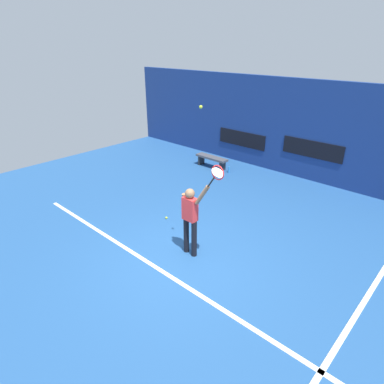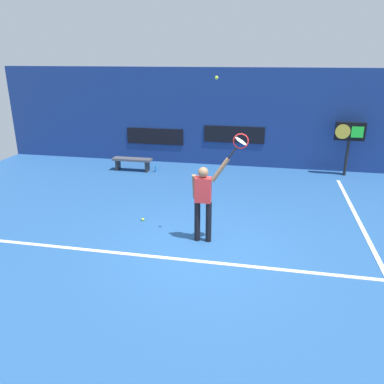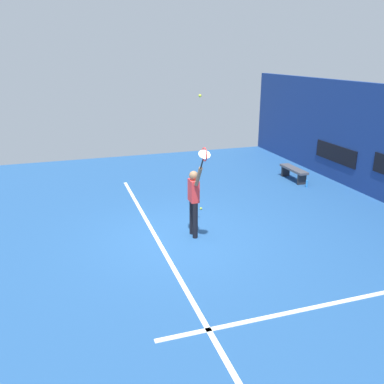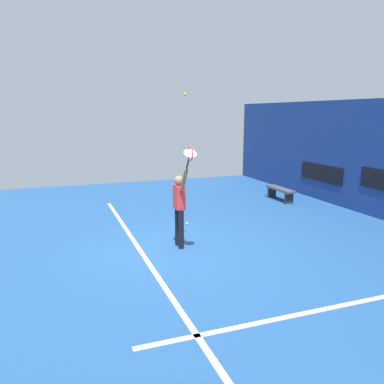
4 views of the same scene
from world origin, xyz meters
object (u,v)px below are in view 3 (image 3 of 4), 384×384
tennis_player (194,198)px  water_bottle (307,184)px  tennis_racket (204,155)px  court_bench (294,171)px  spare_ball (201,208)px  tennis_ball (200,96)px

tennis_player → water_bottle: bearing=117.3°
tennis_player → tennis_racket: 1.43m
court_bench → spare_ball: 4.53m
tennis_player → court_bench: 6.04m
tennis_racket → water_bottle: (-3.27, 4.94, -2.12)m
tennis_ball → spare_ball: size_ratio=1.00×
tennis_player → tennis_racket: bearing=-0.3°
water_bottle → spare_ball: bearing=-77.9°
tennis_ball → court_bench: 6.84m
tennis_ball → court_bench: bearing=126.8°
tennis_player → tennis_racket: size_ratio=3.20×
tennis_racket → spare_ball: size_ratio=8.83×
water_bottle → spare_ball: 4.26m
tennis_racket → tennis_ball: bearing=172.2°
tennis_racket → tennis_ball: tennis_ball is taller
tennis_racket → court_bench: bearing=130.0°
tennis_racket → water_bottle: size_ratio=2.50×
tennis_racket → water_bottle: bearing=123.5°
tennis_racket → court_bench: size_ratio=0.43×
tennis_racket → court_bench: 6.72m
water_bottle → court_bench: bearing=-180.0°
tennis_ball → water_bottle: size_ratio=0.28×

